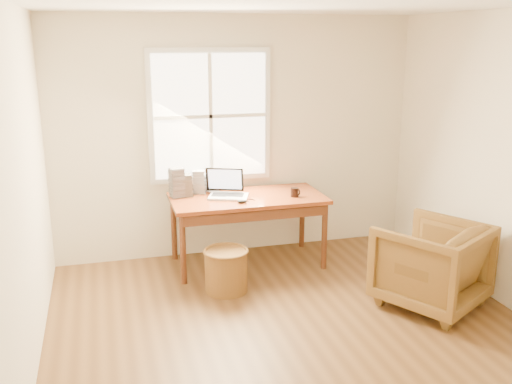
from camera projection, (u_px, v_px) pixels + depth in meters
The scene contains 11 objects.
room_shell at pixel (299, 180), 4.28m from camera, with size 4.04×4.54×2.64m.
desk at pixel (247, 198), 5.96m from camera, with size 1.60×0.80×0.04m, color brown.
armchair at pixel (431, 265), 5.11m from camera, with size 0.83×0.85×0.78m, color brown.
wicker_stool at pixel (226, 271), 5.44m from camera, with size 0.40×0.40×0.40m, color brown.
laptop at pixel (228, 184), 5.88m from camera, with size 0.38×0.39×0.28m, color silver, non-canonical shape.
mouse at pixel (242, 201), 5.72m from camera, with size 0.10×0.06×0.03m, color black.
coffee_mug at pixel (295, 192), 5.94m from camera, with size 0.08×0.08×0.09m, color black.
cd_stack_a at pixel (199, 182), 6.05m from camera, with size 0.13×0.11×0.25m, color silver.
cd_stack_b at pixel (185, 185), 5.95m from camera, with size 0.15×0.13×0.23m, color #2A292E.
cd_stack_c at pixel (177, 183), 5.89m from camera, with size 0.14×0.12×0.31m, color gray.
cd_stack_d at pixel (212, 182), 6.18m from camera, with size 0.14×0.12×0.18m, color silver.
Camera 1 is at (-1.44, -3.76, 2.36)m, focal length 40.00 mm.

